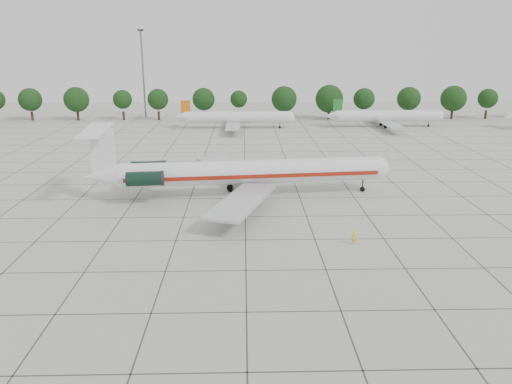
% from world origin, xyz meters
% --- Properties ---
extents(ground, '(260.00, 260.00, 0.00)m').
position_xyz_m(ground, '(0.00, 0.00, 0.00)').
color(ground, '#B5B5AD').
rests_on(ground, ground).
extents(apron_joints, '(170.00, 170.00, 0.02)m').
position_xyz_m(apron_joints, '(0.00, 15.00, 0.01)').
color(apron_joints, '#383838').
rests_on(apron_joints, ground).
extents(main_airliner, '(44.65, 34.97, 10.48)m').
position_xyz_m(main_airliner, '(-1.30, 8.97, 3.70)').
color(main_airliner, silver).
rests_on(main_airliner, ground).
extents(ground_crew, '(0.70, 0.61, 1.62)m').
position_xyz_m(ground_crew, '(12.09, -9.50, 0.81)').
color(ground_crew, yellow).
rests_on(ground_crew, ground).
extents(bg_airliner_c, '(28.24, 27.20, 7.40)m').
position_xyz_m(bg_airliner_c, '(-2.00, 69.39, 2.91)').
color(bg_airliner_c, silver).
rests_on(bg_airliner_c, ground).
extents(bg_airliner_d, '(28.24, 27.20, 7.40)m').
position_xyz_m(bg_airliner_d, '(38.05, 70.82, 2.91)').
color(bg_airliner_d, silver).
rests_on(bg_airliner_d, ground).
extents(tree_line, '(249.86, 8.44, 10.22)m').
position_xyz_m(tree_line, '(-11.68, 85.00, 5.98)').
color(tree_line, '#332114').
rests_on(tree_line, ground).
extents(floodlight_mast, '(1.60, 1.60, 25.45)m').
position_xyz_m(floodlight_mast, '(-30.00, 92.00, 14.28)').
color(floodlight_mast, slate).
rests_on(floodlight_mast, ground).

